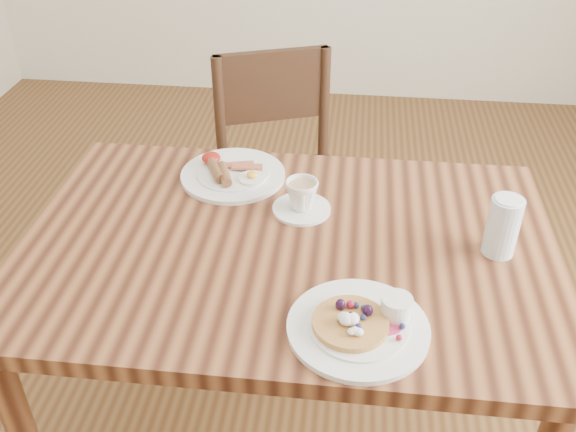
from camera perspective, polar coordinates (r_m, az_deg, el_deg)
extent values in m
cube|color=brown|center=(1.45, 0.00, -2.92)|extent=(1.20, 0.80, 0.04)
cylinder|color=brown|center=(1.99, 16.94, -6.47)|extent=(0.06, 0.06, 0.71)
cylinder|color=brown|center=(2.06, -14.03, -4.27)|extent=(0.06, 0.06, 0.71)
cube|color=#321C12|center=(2.15, -0.26, 1.89)|extent=(0.54, 0.54, 0.04)
cylinder|color=#321C12|center=(2.12, -3.90, -6.66)|extent=(0.04, 0.04, 0.43)
cylinder|color=#321C12|center=(2.19, 5.45, -5.20)|extent=(0.04, 0.04, 0.43)
cylinder|color=#321C12|center=(2.40, -5.42, -1.10)|extent=(0.04, 0.04, 0.43)
cylinder|color=#321C12|center=(2.46, 2.88, 0.04)|extent=(0.04, 0.04, 0.43)
cylinder|color=#321C12|center=(2.24, 3.22, 9.55)|extent=(0.04, 0.04, 0.43)
cylinder|color=#321C12|center=(2.17, -6.06, 8.58)|extent=(0.04, 0.04, 0.43)
cube|color=#321C12|center=(2.16, -1.45, 11.48)|extent=(0.37, 0.16, 0.24)
cylinder|color=white|center=(1.23, 6.24, -9.86)|extent=(0.27, 0.27, 0.01)
cylinder|color=white|center=(1.23, 6.26, -9.62)|extent=(0.19, 0.19, 0.01)
cylinder|color=#B22D59|center=(1.23, 8.63, -9.32)|extent=(0.07, 0.07, 0.00)
cylinder|color=#C68C47|center=(1.22, 5.57, -9.44)|extent=(0.14, 0.14, 0.01)
ellipsoid|color=white|center=(1.20, 5.36, -9.01)|extent=(0.03, 0.03, 0.02)
ellipsoid|color=white|center=(1.19, 6.04, -10.03)|extent=(0.02, 0.02, 0.01)
cylinder|color=white|center=(1.24, 9.63, -7.92)|extent=(0.06, 0.06, 0.04)
cylinder|color=#591E07|center=(1.23, 9.70, -7.37)|extent=(0.05, 0.05, 0.00)
sphere|color=black|center=(1.22, 7.06, -8.53)|extent=(0.02, 0.02, 0.02)
sphere|color=#1E234C|center=(1.23, 7.13, -8.09)|extent=(0.01, 0.01, 0.01)
sphere|color=#1E234C|center=(1.25, 6.43, -7.50)|extent=(0.01, 0.01, 0.01)
sphere|color=#B21938|center=(1.23, 5.66, -7.96)|extent=(0.02, 0.02, 0.02)
sphere|color=black|center=(1.22, 4.88, -8.09)|extent=(0.02, 0.02, 0.02)
sphere|color=#1E234C|center=(1.21, 4.46, -8.89)|extent=(0.01, 0.01, 0.01)
sphere|color=black|center=(1.20, 5.60, -9.01)|extent=(0.02, 0.02, 0.02)
sphere|color=#1E234C|center=(1.20, 6.30, -9.51)|extent=(0.01, 0.01, 0.01)
sphere|color=#1E234C|center=(1.20, 7.39, -9.43)|extent=(0.01, 0.01, 0.01)
sphere|color=#1E234C|center=(1.19, 9.50, -11.03)|extent=(0.01, 0.01, 0.01)
sphere|color=#B21938|center=(1.22, 10.12, -9.80)|extent=(0.01, 0.01, 0.01)
cylinder|color=white|center=(1.67, -4.91, 3.65)|extent=(0.27, 0.27, 0.01)
cylinder|color=white|center=(1.67, -4.92, 3.86)|extent=(0.19, 0.19, 0.01)
cylinder|color=brown|center=(1.65, -6.44, 4.05)|extent=(0.06, 0.10, 0.03)
cylinder|color=brown|center=(1.63, -5.69, 3.74)|extent=(0.06, 0.10, 0.03)
cube|color=maroon|center=(1.69, -4.41, 4.57)|extent=(0.08, 0.04, 0.01)
cube|color=maroon|center=(1.67, -3.66, 4.38)|extent=(0.08, 0.03, 0.01)
cylinder|color=white|center=(1.63, -3.22, 3.39)|extent=(0.07, 0.07, 0.00)
ellipsoid|color=yellow|center=(1.62, -3.24, 3.70)|extent=(0.03, 0.03, 0.01)
ellipsoid|color=#A5190F|center=(1.71, -6.85, 5.15)|extent=(0.05, 0.05, 0.03)
cylinder|color=white|center=(1.54, 1.21, 0.64)|extent=(0.14, 0.14, 0.01)
imported|color=white|center=(1.52, 1.23, 1.91)|extent=(0.11, 0.11, 0.07)
cylinder|color=tan|center=(1.50, 1.24, 2.70)|extent=(0.07, 0.07, 0.00)
cylinder|color=silver|center=(1.44, 18.55, -0.89)|extent=(0.07, 0.07, 0.14)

